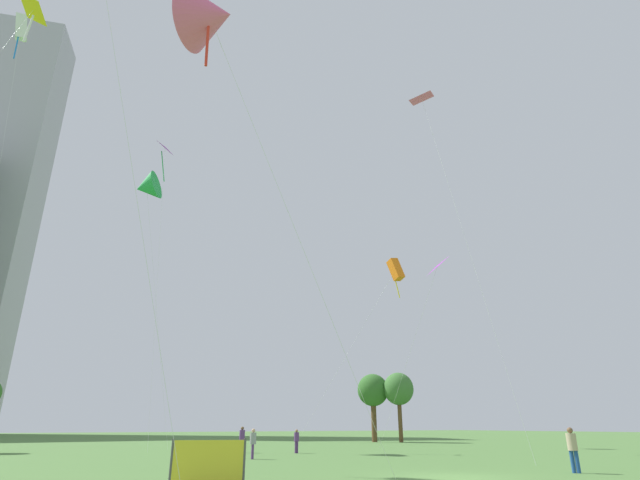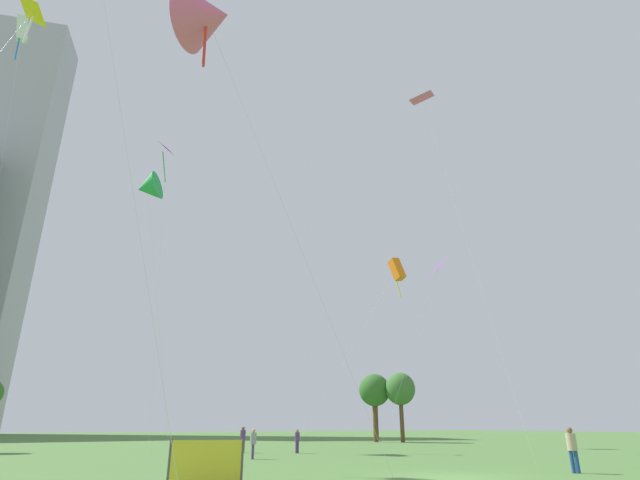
{
  "view_description": "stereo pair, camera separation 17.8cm",
  "coord_description": "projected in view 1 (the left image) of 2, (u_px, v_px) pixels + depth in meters",
  "views": [
    {
      "loc": [
        -14.88,
        -15.38,
        1.88
      ],
      "look_at": [
        0.37,
        10.77,
        13.19
      ],
      "focal_mm": 27.86,
      "sensor_mm": 36.0,
      "label": 1
    },
    {
      "loc": [
        -14.72,
        -15.47,
        1.88
      ],
      "look_at": [
        0.37,
        10.77,
        13.19
      ],
      "focal_mm": 27.86,
      "sensor_mm": 36.0,
      "label": 2
    }
  ],
  "objects": [
    {
      "name": "event_banner",
      "position": [
        208.0,
        461.0,
        16.27
      ],
      "size": [
        2.3,
        0.83,
        1.46
      ],
      "color": "#4C4C4C",
      "rests_on": "ground"
    },
    {
      "name": "ground",
      "position": [
        454.0,
        478.0,
        18.81
      ],
      "size": [
        280.0,
        280.0,
        0.0
      ],
      "primitive_type": "plane",
      "color": "#4C7538"
    },
    {
      "name": "person_standing_2",
      "position": [
        572.0,
        446.0,
        21.05
      ],
      "size": [
        0.4,
        0.4,
        1.79
      ],
      "rotation": [
        0.0,
        0.0,
        2.07
      ],
      "color": "#1E478C",
      "rests_on": "ground"
    },
    {
      "name": "person_standing_1",
      "position": [
        242.0,
        438.0,
        36.22
      ],
      "size": [
        0.4,
        0.4,
        1.78
      ],
      "rotation": [
        0.0,
        0.0,
        5.6
      ],
      "color": "maroon",
      "rests_on": "ground"
    },
    {
      "name": "kite_flying_2",
      "position": [
        437.0,
        267.0,
        42.93
      ],
      "size": [
        2.27,
        8.75,
        15.57
      ],
      "color": "silver",
      "rests_on": "ground"
    },
    {
      "name": "kite_flying_8",
      "position": [
        396.0,
        270.0,
        53.04
      ],
      "size": [
        9.85,
        5.95,
        18.81
      ],
      "color": "silver",
      "rests_on": "ground"
    },
    {
      "name": "kite_flying_3",
      "position": [
        422.0,
        100.0,
        38.17
      ],
      "size": [
        1.94,
        6.73,
        26.03
      ],
      "color": "silver",
      "rests_on": "ground"
    },
    {
      "name": "kite_flying_4",
      "position": [
        32.0,
        14.0,
        23.8
      ],
      "size": [
        2.97,
        11.22,
        21.21
      ],
      "color": "silver",
      "rests_on": "ground"
    },
    {
      "name": "kite_flying_6",
      "position": [
        210.0,
        17.0,
        17.96
      ],
      "size": [
        10.36,
        3.27,
        16.98
      ],
      "color": "silver",
      "rests_on": "ground"
    },
    {
      "name": "person_standing_3",
      "position": [
        297.0,
        439.0,
        35.66
      ],
      "size": [
        0.36,
        0.36,
        1.6
      ],
      "rotation": [
        0.0,
        0.0,
        0.37
      ],
      "color": "#593372",
      "rests_on": "ground"
    },
    {
      "name": "kite_flying_1",
      "position": [
        21.0,
        28.0,
        39.14
      ],
      "size": [
        2.9,
        1.24,
        32.43
      ],
      "color": "silver",
      "rests_on": "ground"
    },
    {
      "name": "park_tree_2",
      "position": [
        399.0,
        389.0,
        59.64
      ],
      "size": [
        3.57,
        3.57,
        7.86
      ],
      "color": "brown",
      "rests_on": "ground"
    },
    {
      "name": "person_standing_0",
      "position": [
        253.0,
        441.0,
        29.46
      ],
      "size": [
        0.37,
        0.37,
        1.68
      ],
      "rotation": [
        0.0,
        0.0,
        4.33
      ],
      "color": "#593372",
      "rests_on": "ground"
    },
    {
      "name": "park_tree_0",
      "position": [
        373.0,
        391.0,
        60.76
      ],
      "size": [
        3.74,
        3.74,
        7.82
      ],
      "color": "brown",
      "rests_on": "ground"
    },
    {
      "name": "kite_flying_0",
      "position": [
        165.0,
        151.0,
        52.9
      ],
      "size": [
        2.26,
        9.21,
        30.62
      ],
      "color": "silver",
      "rests_on": "ground"
    },
    {
      "name": "kite_flying_7",
      "position": [
        147.0,
        187.0,
        49.37
      ],
      "size": [
        5.84,
        4.71,
        25.75
      ],
      "color": "silver",
      "rests_on": "ground"
    }
  ]
}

